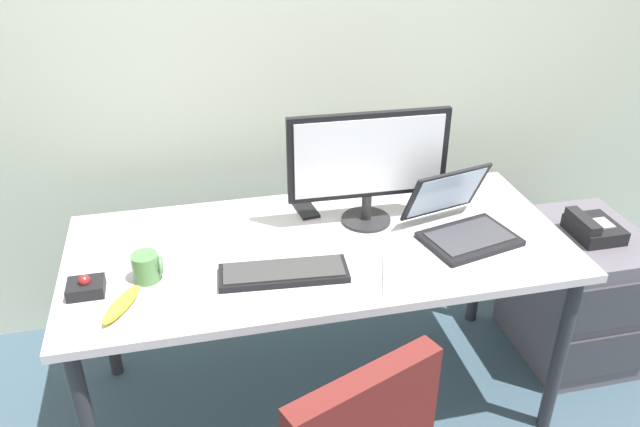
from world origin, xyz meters
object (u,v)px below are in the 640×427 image
at_px(keyboard, 284,273).
at_px(cell_phone, 307,209).
at_px(file_cabinet, 576,293).
at_px(paper_notepad, 406,274).
at_px(coffee_mug, 147,267).
at_px(desk_phone, 593,228).
at_px(laptop, 461,221).
at_px(monitor_main, 369,161).
at_px(trackball_mouse, 86,287).
at_px(banana, 122,304).

distance_m(keyboard, cell_phone, 0.44).
xyz_separation_m(file_cabinet, paper_notepad, (-0.89, -0.30, 0.44)).
distance_m(coffee_mug, paper_notepad, 0.82).
relative_size(keyboard, paper_notepad, 2.02).
bearing_deg(desk_phone, laptop, -172.40).
distance_m(file_cabinet, monitor_main, 1.14).
bearing_deg(cell_phone, desk_phone, -17.87).
height_order(file_cabinet, monitor_main, monitor_main).
relative_size(keyboard, coffee_mug, 4.43).
relative_size(trackball_mouse, coffee_mug, 1.16).
xyz_separation_m(desk_phone, trackball_mouse, (-1.86, -0.15, 0.13)).
bearing_deg(banana, cell_phone, 35.72).
bearing_deg(paper_notepad, trackball_mouse, 172.62).
distance_m(trackball_mouse, cell_phone, 0.84).
bearing_deg(monitor_main, banana, -158.15).
height_order(desk_phone, monitor_main, monitor_main).
bearing_deg(cell_phone, paper_notepad, -72.73).
relative_size(cell_phone, banana, 0.75).
distance_m(keyboard, paper_notepad, 0.39).
xyz_separation_m(file_cabinet, laptop, (-0.62, -0.10, 0.48)).
bearing_deg(file_cabinet, paper_notepad, -161.36).
relative_size(desk_phone, coffee_mug, 2.11).
height_order(desk_phone, trackball_mouse, trackball_mouse).
bearing_deg(desk_phone, keyboard, -170.99).
distance_m(keyboard, laptop, 0.66).
bearing_deg(desk_phone, banana, -171.46).
xyz_separation_m(keyboard, coffee_mug, (-0.42, 0.08, 0.03)).
distance_m(monitor_main, banana, 0.94).
relative_size(file_cabinet, banana, 3.07).
distance_m(monitor_main, paper_notepad, 0.43).
relative_size(desk_phone, paper_notepad, 0.96).
xyz_separation_m(desk_phone, paper_notepad, (-0.88, -0.28, 0.11)).
xyz_separation_m(desk_phone, cell_phone, (-1.10, 0.21, 0.11)).
distance_m(laptop, cell_phone, 0.57).
bearing_deg(desk_phone, file_cabinet, 63.22).
bearing_deg(laptop, keyboard, -169.68).
distance_m(keyboard, coffee_mug, 0.43).
height_order(laptop, coffee_mug, laptop).
relative_size(coffee_mug, cell_phone, 0.67).
relative_size(monitor_main, trackball_mouse, 5.20).
xyz_separation_m(coffee_mug, banana, (-0.07, -0.14, -0.03)).
distance_m(laptop, banana, 1.16).
relative_size(monitor_main, paper_notepad, 2.75).
relative_size(laptop, coffee_mug, 4.01).
bearing_deg(keyboard, trackball_mouse, 175.74).
bearing_deg(trackball_mouse, desk_phone, 4.75).
height_order(keyboard, paper_notepad, keyboard).
bearing_deg(trackball_mouse, keyboard, -4.26).
relative_size(file_cabinet, monitor_main, 1.02).
bearing_deg(trackball_mouse, banana, -44.73).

